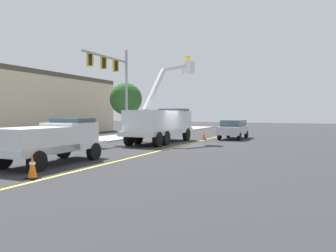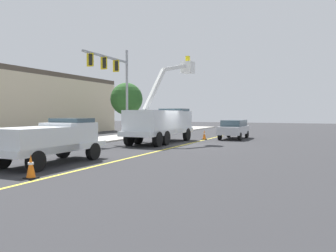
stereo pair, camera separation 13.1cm
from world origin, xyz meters
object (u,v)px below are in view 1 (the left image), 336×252
utility_bucket_truck (161,122)px  passing_minivan (234,128)px  service_pickup_truck (51,139)px  traffic_signal_mast (115,76)px  traffic_cone_mid_front (204,135)px  traffic_cone_leading (32,167)px

utility_bucket_truck → passing_minivan: utility_bucket_truck is taller
service_pickup_truck → traffic_signal_mast: bearing=23.9°
utility_bucket_truck → traffic_signal_mast: 6.19m
utility_bucket_truck → traffic_cone_mid_front: bearing=-22.9°
traffic_cone_mid_front → traffic_signal_mast: 9.21m
service_pickup_truck → passing_minivan: service_pickup_truck is taller
utility_bucket_truck → traffic_cone_leading: bearing=-169.8°
passing_minivan → traffic_cone_leading: bearing=176.6°
utility_bucket_truck → traffic_signal_mast: size_ratio=1.04×
traffic_cone_mid_front → utility_bucket_truck: bearing=157.1°
service_pickup_truck → traffic_cone_mid_front: bearing=-4.2°
traffic_signal_mast → utility_bucket_truck: bearing=-96.5°
traffic_cone_leading → traffic_signal_mast: traffic_signal_mast is taller
utility_bucket_truck → traffic_cone_leading: 14.89m
passing_minivan → traffic_signal_mast: size_ratio=0.61×
utility_bucket_truck → service_pickup_truck: utility_bucket_truck is taller
service_pickup_truck → utility_bucket_truck: bearing=3.2°
utility_bucket_truck → traffic_cone_mid_front: (4.40, -1.86, -1.20)m
service_pickup_truck → passing_minivan: bearing=-9.9°
utility_bucket_truck → service_pickup_truck: (-11.84, -0.67, -0.49)m
utility_bucket_truck → service_pickup_truck: 11.87m
traffic_cone_mid_front → traffic_signal_mast: size_ratio=0.10×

